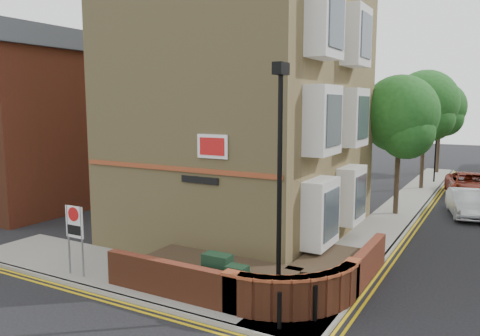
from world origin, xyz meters
The scene contains 22 objects.
ground centered at (0.00, 0.00, 0.00)m, with size 120.00×120.00×0.00m, color black.
pavement_corner centered at (-3.50, 1.50, 0.06)m, with size 13.00×3.00×0.12m, color gray.
pavement_main centered at (2.00, 16.00, 0.06)m, with size 2.00×32.00×0.12m, color gray.
kerb_side centered at (-3.50, 0.00, 0.06)m, with size 13.00×0.15×0.12m, color gray.
kerb_main_near centered at (3.00, 16.00, 0.06)m, with size 0.15×32.00×0.12m, color gray.
yellow_lines_side centered at (-3.50, -0.25, 0.01)m, with size 13.00×0.28×0.01m, color gold.
yellow_lines_main centered at (3.25, 16.00, 0.01)m, with size 0.28×32.00×0.01m, color gold.
corner_building centered at (-2.84, 8.00, 6.23)m, with size 8.95×10.40×13.60m.
garden_wall centered at (0.00, 2.50, 0.00)m, with size 6.80×6.00×1.20m, color brown, non-canonical shape.
lamppost centered at (1.60, 1.20, 3.34)m, with size 0.25×0.50×6.30m.
utility_cabinet_large centered at (-0.30, 1.30, 0.72)m, with size 0.80×0.45×1.20m, color black.
utility_cabinet_small centered at (0.50, 1.00, 0.67)m, with size 0.55×0.40×1.10m, color black.
bollard_near centered at (2.00, 0.40, 0.57)m, with size 0.11×0.11×0.90m, color black.
bollard_far centered at (2.60, 1.20, 0.57)m, with size 0.11×0.11×0.90m, color black.
zone_sign centered at (-5.00, 0.50, 1.64)m, with size 0.72×0.07×2.20m.
side_building centered at (-15.00, 8.00, 4.55)m, with size 6.40×10.40×9.00m.
tree_near centered at (2.00, 14.05, 4.70)m, with size 3.64×3.65×6.70m.
tree_mid centered at (2.00, 22.05, 5.20)m, with size 4.03×4.03×7.42m.
tree_far centered at (2.00, 30.05, 4.91)m, with size 3.81×3.81×7.00m.
traffic_light_assembly centered at (2.40, 25.00, 2.78)m, with size 0.20×0.16×4.20m.
silver_car_near centered at (5.00, 15.58, 0.65)m, with size 1.37×3.94×1.30m, color #B5B9BE.
red_car_main centered at (4.79, 21.29, 0.68)m, with size 2.27×4.93×1.37m, color maroon.
Camera 1 is at (6.35, -9.23, 5.43)m, focal length 35.00 mm.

